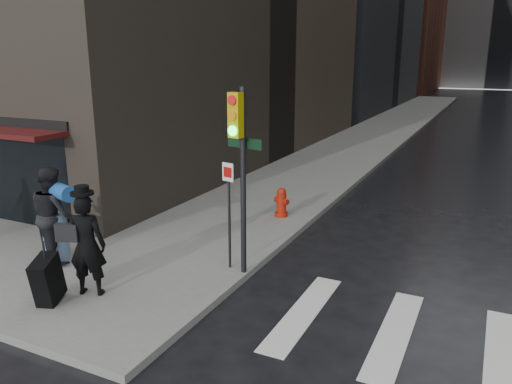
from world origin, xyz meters
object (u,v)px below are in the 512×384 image
(man_overcoat, at_px, (79,250))
(fire_hydrant, at_px, (281,204))
(traffic_light, at_px, (239,157))
(man_jeans, at_px, (54,214))

(man_overcoat, distance_m, fire_hydrant, 6.13)
(fire_hydrant, bearing_deg, traffic_light, -79.55)
(man_overcoat, height_order, man_jeans, man_overcoat)
(man_overcoat, xyz_separation_m, man_jeans, (-1.70, 1.03, 0.15))
(man_overcoat, relative_size, man_jeans, 1.02)
(man_overcoat, bearing_deg, fire_hydrant, -124.40)
(fire_hydrant, bearing_deg, man_overcoat, -103.65)
(traffic_light, bearing_deg, fire_hydrant, 112.77)
(man_overcoat, distance_m, traffic_light, 3.39)
(traffic_light, height_order, fire_hydrant, traffic_light)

